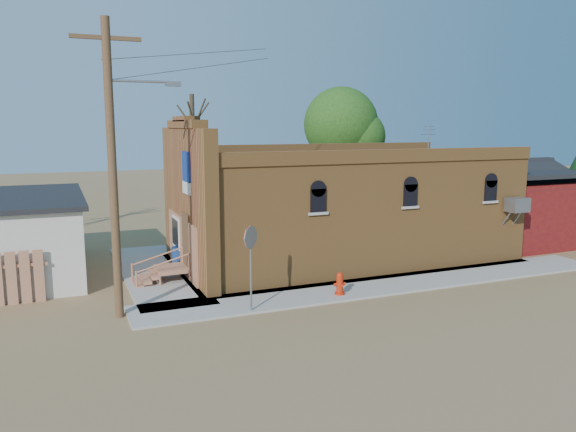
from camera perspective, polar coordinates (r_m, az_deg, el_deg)
name	(u,v)px	position (r m, az deg, el deg)	size (l,w,h in m)	color
ground	(368,297)	(19.91, 8.10, -8.14)	(120.00, 120.00, 0.00)	olive
sidewalk_south	(390,284)	(21.40, 10.35, -6.86)	(19.00, 2.20, 0.08)	#9E9991
sidewalk_west	(155,273)	(23.32, -13.32, -5.61)	(2.60, 10.00, 0.08)	#9E9991
brick_bar	(337,207)	(24.87, 5.03, 0.93)	(16.40, 7.97, 6.30)	#A56B32
red_shed	(509,197)	(30.69, 21.57, 1.77)	(5.40, 6.40, 4.30)	#5C0F11
utility_pole	(114,164)	(17.61, -17.25, 5.10)	(3.12, 0.26, 9.00)	#49381D
tree_bare_near	(192,124)	(30.07, -9.68, 9.20)	(2.80, 2.80, 7.65)	#4D402C
tree_leafy	(341,125)	(33.72, 5.38, 9.23)	(4.40, 4.40, 8.15)	#4D402C
fire_hydrant	(340,284)	(19.71, 5.28, -6.85)	(0.46, 0.44, 0.79)	red
stop_sign	(251,245)	(17.60, -3.82, -3.00)	(0.60, 0.54, 2.75)	gray
trash_barrel	(179,258)	(23.51, -11.01, -4.18)	(0.59, 0.59, 0.90)	navy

